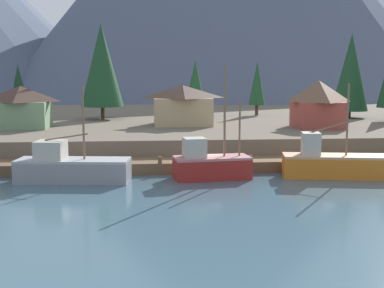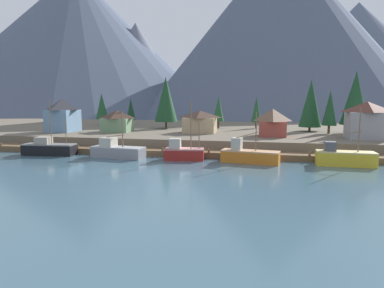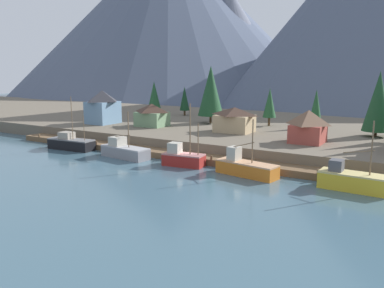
% 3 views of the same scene
% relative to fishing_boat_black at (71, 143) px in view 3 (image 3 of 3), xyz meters
% --- Properties ---
extents(ground_plane, '(400.00, 400.00, 1.00)m').
position_rel_fishing_boat_black_xyz_m(ground_plane, '(24.34, 21.95, -1.67)').
color(ground_plane, '#3D5B6B').
extents(dock, '(80.00, 4.00, 1.60)m').
position_rel_fishing_boat_black_xyz_m(dock, '(24.34, 3.93, -0.67)').
color(dock, brown).
rests_on(dock, ground_plane).
extents(shoreline_bank, '(400.00, 56.00, 2.50)m').
position_rel_fishing_boat_black_xyz_m(shoreline_bank, '(24.34, 33.95, 0.08)').
color(shoreline_bank, '#665B4C').
rests_on(shoreline_bank, ground_plane).
extents(mountain_west_peak, '(179.35, 179.35, 88.86)m').
position_rel_fishing_boat_black_xyz_m(mountain_west_peak, '(-77.61, 145.23, 43.26)').
color(mountain_west_peak, '#4C566B').
rests_on(mountain_west_peak, ground_plane).
extents(mountain_central_peak, '(70.78, 70.78, 54.93)m').
position_rel_fishing_boat_black_xyz_m(mountain_central_peak, '(-37.15, 140.69, 26.29)').
color(mountain_central_peak, slate).
rests_on(mountain_central_peak, ground_plane).
extents(fishing_boat_black, '(9.30, 3.58, 9.76)m').
position_rel_fishing_boat_black_xyz_m(fishing_boat_black, '(0.00, 0.00, 0.00)').
color(fishing_boat_black, black).
rests_on(fishing_boat_black, ground_plane).
extents(fishing_boat_grey, '(9.38, 3.95, 7.80)m').
position_rel_fishing_boat_black_xyz_m(fishing_boat_grey, '(12.98, -0.15, 0.01)').
color(fishing_boat_grey, gray).
rests_on(fishing_boat_grey, ground_plane).
extents(fishing_boat_red, '(6.58, 3.43, 9.57)m').
position_rel_fishing_boat_black_xyz_m(fishing_boat_red, '(24.45, 0.07, 0.05)').
color(fishing_boat_red, maroon).
rests_on(fishing_boat_red, ground_plane).
extents(fishing_boat_orange, '(9.17, 4.13, 7.92)m').
position_rel_fishing_boat_black_xyz_m(fishing_boat_orange, '(35.01, -0.24, -0.02)').
color(fishing_boat_orange, '#CC6B1E').
rests_on(fishing_boat_orange, ground_plane).
extents(fishing_boat_yellow, '(8.29, 3.15, 8.63)m').
position_rel_fishing_boat_black_xyz_m(fishing_boat_yellow, '(48.98, 0.23, 0.04)').
color(fishing_boat_yellow, gold).
rests_on(fishing_boat_yellow, ground_plane).
extents(house_green, '(6.53, 5.26, 4.86)m').
position_rel_fishing_boat_black_xyz_m(house_green, '(4.83, 18.41, 3.81)').
color(house_green, '#6B8E66').
rests_on(house_green, shoreline_bank).
extents(house_tan, '(7.24, 5.57, 4.86)m').
position_rel_fishing_boat_black_xyz_m(house_tan, '(23.58, 20.14, 3.81)').
color(house_tan, tan).
rests_on(house_tan, shoreline_bank).
extents(house_blue, '(5.93, 6.60, 7.48)m').
position_rel_fishing_boat_black_xyz_m(house_blue, '(-7.43, 16.27, 5.15)').
color(house_blue, '#6689A8').
rests_on(house_blue, shoreline_bank).
extents(house_red, '(5.47, 5.69, 5.47)m').
position_rel_fishing_boat_black_xyz_m(house_red, '(39.00, 15.93, 4.13)').
color(house_red, '#9E4238').
rests_on(house_red, shoreline_bank).
extents(conifer_near_left, '(3.47, 3.47, 9.03)m').
position_rel_fishing_boat_black_xyz_m(conifer_near_left, '(-7.83, 36.25, 6.68)').
color(conifer_near_left, '#4C3823').
rests_on(conifer_near_left, shoreline_bank).
extents(conifer_near_right, '(5.81, 5.81, 12.95)m').
position_rel_fishing_boat_black_xyz_m(conifer_near_right, '(13.17, 29.42, 8.68)').
color(conifer_near_right, '#4C3823').
rests_on(conifer_near_right, shoreline_bank).
extents(conifer_mid_left, '(2.84, 2.84, 8.13)m').
position_rel_fishing_boat_black_xyz_m(conifer_mid_left, '(26.22, 32.02, 6.29)').
color(conifer_mid_left, '#4C3823').
rests_on(conifer_mid_left, shoreline_bank).
extents(conifer_mid_right, '(5.06, 5.06, 11.82)m').
position_rel_fishing_boat_black_xyz_m(conifer_mid_right, '(47.87, 28.70, 7.73)').
color(conifer_mid_right, '#4C3823').
rests_on(conifer_mid_right, shoreline_bank).
extents(conifer_back_right, '(2.65, 2.65, 7.69)m').
position_rel_fishing_boat_black_xyz_m(conifer_back_right, '(-0.50, 39.86, 5.81)').
color(conifer_back_right, '#4C3823').
rests_on(conifer_back_right, shoreline_bank).
extents(conifer_far_left, '(2.44, 2.44, 8.08)m').
position_rel_fishing_boat_black_xyz_m(conifer_far_left, '(35.62, 33.80, 6.12)').
color(conifer_far_left, '#4C3823').
rests_on(conifer_far_left, shoreline_bank).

